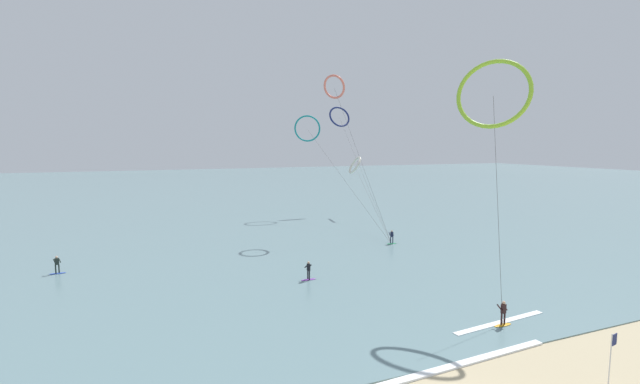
{
  "coord_description": "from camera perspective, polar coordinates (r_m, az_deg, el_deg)",
  "views": [
    {
      "loc": [
        -13.25,
        -13.45,
        12.16
      ],
      "look_at": [
        0.0,
        19.56,
        8.2
      ],
      "focal_mm": 23.88,
      "sensor_mm": 36.0,
      "label": 1
    }
  ],
  "objects": [
    {
      "name": "sea_water",
      "position": [
        119.37,
        -15.38,
        0.31
      ],
      "size": [
        400.0,
        200.0,
        0.08
      ],
      "primitive_type": "cube",
      "color": "slate",
      "rests_on": "ground"
    },
    {
      "name": "surfer_emerald",
      "position": [
        53.01,
        9.59,
        -6.08
      ],
      "size": [
        1.4,
        0.63,
        1.7
      ],
      "rotation": [
        0.0,
        0.0,
        2.91
      ],
      "color": "#199351",
      "rests_on": "ground"
    },
    {
      "name": "surfer_violet",
      "position": [
        38.79,
        -1.55,
        -10.64
      ],
      "size": [
        1.4,
        0.62,
        1.7
      ],
      "rotation": [
        0.0,
        0.0,
        1.74
      ],
      "color": "purple",
      "rests_on": "ground"
    },
    {
      "name": "surfer_amber",
      "position": [
        32.09,
        23.33,
        -14.87
      ],
      "size": [
        1.4,
        0.58,
        1.7
      ],
      "rotation": [
        0.0,
        0.0,
        3.19
      ],
      "color": "orange",
      "rests_on": "ground"
    },
    {
      "name": "surfer_cobalt",
      "position": [
        47.48,
        -31.76,
        -8.43
      ],
      "size": [
        1.4,
        0.69,
        1.7
      ],
      "rotation": [
        0.0,
        0.0,
        3.61
      ],
      "color": "#2647B7",
      "rests_on": "ground"
    },
    {
      "name": "kite_navy",
      "position": [
        78.09,
        2.63,
        10.02
      ],
      "size": [
        7.24,
        28.02,
        19.11
      ],
      "rotation": [
        0.0,
        0.0,
        0.06
      ],
      "color": "navy",
      "rests_on": "ground"
    },
    {
      "name": "kite_ivory",
      "position": [
        72.34,
        4.7,
        3.59
      ],
      "size": [
        6.41,
        22.38,
        10.24
      ],
      "rotation": [
        0.0,
        0.0,
        4.57
      ],
      "color": "silver",
      "rests_on": "ground"
    },
    {
      "name": "kite_teal",
      "position": [
        73.35,
        -1.7,
        8.48
      ],
      "size": [
        4.36,
        26.18,
        17.16
      ],
      "rotation": [
        0.0,
        0.0,
        2.65
      ],
      "color": "teal",
      "rests_on": "ground"
    },
    {
      "name": "kite_coral",
      "position": [
        58.92,
        1.93,
        13.87
      ],
      "size": [
        5.12,
        11.1,
        21.52
      ],
      "rotation": [
        0.0,
        0.0,
        2.2
      ],
      "color": "#EA7260",
      "rests_on": "ground"
    },
    {
      "name": "kite_lime",
      "position": [
        34.66,
        22.21,
        12.09
      ],
      "size": [
        4.54,
        6.77,
        18.54
      ],
      "rotation": [
        0.0,
        0.0,
        5.34
      ],
      "color": "#8CC62D",
      "rests_on": "ground"
    },
    {
      "name": "beach_flag",
      "position": [
        27.29,
        34.53,
        -17.09
      ],
      "size": [
        0.47,
        0.12,
        2.72
      ],
      "color": "silver",
      "rests_on": "ground"
    },
    {
      "name": "wave_crest_near",
      "position": [
        25.96,
        16.5,
        -21.7
      ],
      "size": [
        14.69,
        1.27,
        0.12
      ],
      "primitive_type": "cube",
      "rotation": [
        0.0,
        0.0,
        0.05
      ],
      "color": "white",
      "rests_on": "ground"
    },
    {
      "name": "wave_crest_mid",
      "position": [
        32.76,
        23.0,
        -15.84
      ],
      "size": [
        8.21,
        1.23,
        0.12
      ],
      "primitive_type": "cube",
      "rotation": [
        0.0,
        0.0,
        0.09
      ],
      "color": "white",
      "rests_on": "ground"
    }
  ]
}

